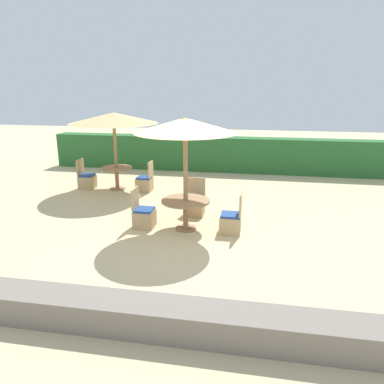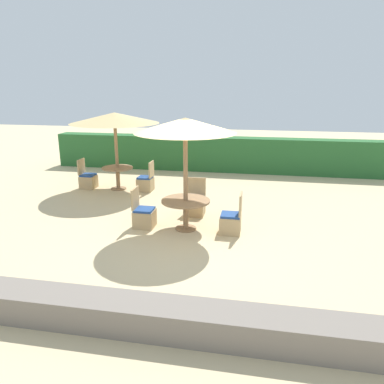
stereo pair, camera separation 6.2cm
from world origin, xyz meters
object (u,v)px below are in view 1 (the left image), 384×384
(patio_chair_center_west, at_px, (144,216))
(patio_chair_back_left_west, at_px, (87,180))
(parasol_center, at_px, (185,126))
(patio_chair_center_east, at_px, (231,222))
(patio_chair_center_north, at_px, (195,205))
(parasol_back_left, at_px, (114,118))
(patio_chair_back_left_east, at_px, (145,183))
(round_table_back_left, at_px, (117,173))
(round_table_center, at_px, (186,206))

(patio_chair_center_west, distance_m, patio_chair_back_left_west, 4.03)
(parasol_center, distance_m, patio_chair_center_east, 2.34)
(patio_chair_center_north, bearing_deg, parasol_center, 87.59)
(parasol_back_left, bearing_deg, patio_chair_back_left_east, -1.57)
(round_table_back_left, distance_m, patio_chair_back_left_west, 1.04)
(parasol_back_left, relative_size, round_table_back_left, 2.80)
(patio_chair_center_west, height_order, patio_chair_back_left_west, same)
(round_table_center, bearing_deg, patio_chair_center_east, -1.74)
(patio_chair_center_east, relative_size, patio_chair_back_left_east, 1.00)
(parasol_back_left, bearing_deg, round_table_center, -46.50)
(patio_chair_center_west, bearing_deg, parasol_back_left, -148.87)
(round_table_center, distance_m, round_table_back_left, 4.04)
(patio_chair_center_north, distance_m, round_table_back_left, 3.42)
(patio_chair_center_north, height_order, patio_chair_center_east, same)
(round_table_center, bearing_deg, patio_chair_center_west, -177.95)
(parasol_center, height_order, round_table_center, parasol_center)
(patio_chair_center_east, bearing_deg, parasol_back_left, 52.22)
(round_table_center, distance_m, patio_chair_center_east, 1.08)
(parasol_back_left, xyz_separation_m, round_table_back_left, (0.00, 0.00, -1.68))
(patio_chair_center_north, xyz_separation_m, round_table_back_left, (-2.82, 1.92, 0.27))
(parasol_center, bearing_deg, patio_chair_center_north, 87.59)
(parasol_back_left, relative_size, patio_chair_back_left_east, 2.90)
(patio_chair_back_left_east, bearing_deg, patio_chair_back_left_west, 90.84)
(patio_chair_center_west, bearing_deg, round_table_back_left, -148.87)
(round_table_center, distance_m, patio_chair_center_north, 1.06)
(patio_chair_center_west, xyz_separation_m, round_table_back_left, (-1.79, 2.97, 0.27))
(round_table_back_left, xyz_separation_m, patio_chair_back_left_east, (0.92, -0.03, -0.27))
(parasol_center, xyz_separation_m, patio_chair_back_left_east, (-1.86, 2.91, -2.09))
(parasol_center, height_order, round_table_back_left, parasol_center)
(round_table_center, height_order, parasol_back_left, parasol_back_left)
(round_table_center, relative_size, patio_chair_center_north, 1.18)
(patio_chair_center_north, height_order, patio_chair_back_left_west, same)
(patio_chair_back_left_west, bearing_deg, patio_chair_center_west, 43.77)
(patio_chair_center_east, xyz_separation_m, round_table_back_left, (-3.82, 2.96, 0.27))
(patio_chair_center_west, xyz_separation_m, patio_chair_back_left_west, (-2.79, 2.91, 0.00))
(round_table_center, distance_m, patio_chair_back_left_west, 4.76)
(patio_chair_center_east, xyz_separation_m, parasol_back_left, (-3.82, 2.96, 1.95))
(parasol_center, bearing_deg, round_table_back_left, 133.50)
(patio_chair_center_north, bearing_deg, patio_chair_back_left_west, -25.97)
(patio_chair_back_left_east, bearing_deg, parasol_back_left, 88.43)
(parasol_center, height_order, patio_chair_center_north, parasol_center)
(patio_chair_center_north, xyz_separation_m, patio_chair_center_east, (1.00, -1.05, 0.00))
(patio_chair_center_north, bearing_deg, round_table_back_left, -34.15)
(round_table_back_left, bearing_deg, parasol_center, -46.50)
(parasol_center, xyz_separation_m, patio_chair_center_west, (-0.99, -0.04, -2.09))
(patio_chair_back_left_east, bearing_deg, parasol_center, -147.37)
(patio_chair_center_west, height_order, round_table_back_left, patio_chair_center_west)
(round_table_back_left, bearing_deg, round_table_center, -46.50)
(patio_chair_center_west, distance_m, parasol_back_left, 3.98)
(patio_chair_center_west, bearing_deg, patio_chair_center_east, 90.11)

